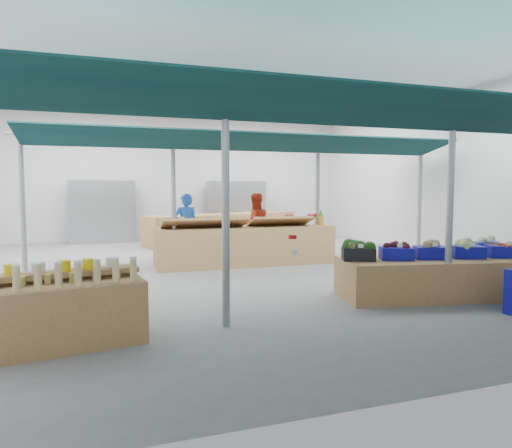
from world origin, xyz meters
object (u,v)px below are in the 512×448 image
Objects in this scene: fruit_counter at (246,246)px; bottle_shelf at (69,310)px; vendor_left at (186,227)px; vendor_right at (255,225)px; veg_counter at (440,278)px.

bottle_shelf is at bearing -127.12° from fruit_counter.
vendor_right is (1.80, 0.00, 0.00)m from vendor_left.
veg_counter is 1.98× the size of vendor_right.
bottle_shelf is at bearing 54.49° from vendor_right.
vendor_left is 1.80m from vendor_right.
vendor_right is at bearing 44.84° from bottle_shelf.
vendor_left is (2.32, 5.66, 0.42)m from bottle_shelf.
fruit_counter is at bearing 61.91° from vendor_right.
fruit_counter is 2.50× the size of vendor_right.
fruit_counter is at bearing 138.01° from vendor_left.
fruit_counter is at bearing 128.51° from veg_counter.
vendor_right reaches higher than veg_counter.
bottle_shelf is 1.04× the size of vendor_right.
bottle_shelf reaches higher than veg_counter.
veg_counter is 6.11m from vendor_left.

